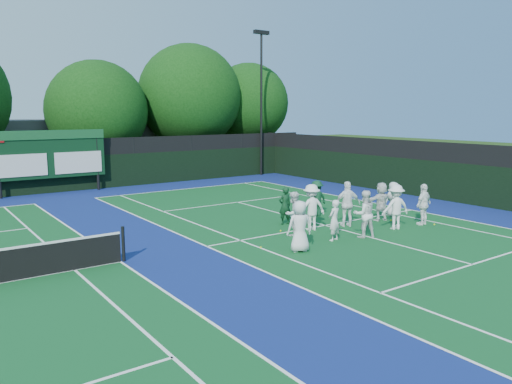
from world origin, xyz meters
TOP-DOWN VIEW (x-y plane):
  - ground at (0.00, 0.00)m, footprint 120.00×120.00m
  - court_apron at (-6.00, 1.00)m, footprint 34.00×32.00m
  - near_court at (0.00, 1.00)m, footprint 11.05×23.85m
  - back_fence at (-6.00, 16.00)m, footprint 34.00×0.08m
  - divider_fence_right at (9.00, 1.00)m, footprint 0.08×32.00m
  - scoreboard at (-7.01, 15.59)m, footprint 6.00×0.21m
  - clubhouse at (-2.00, 24.00)m, footprint 18.00×6.00m
  - light_pole_right at (7.50, 15.70)m, footprint 1.20×0.30m
  - tree_c at (-2.85, 19.58)m, footprint 6.53×6.53m
  - tree_d at (3.96, 19.58)m, footprint 7.50×7.50m
  - tree_e at (9.20, 19.58)m, footprint 6.25×6.25m
  - tennis_ball_0 at (-4.10, -0.23)m, footprint 0.07×0.07m
  - tennis_ball_1 at (1.15, 2.99)m, footprint 0.07×0.07m
  - tennis_ball_2 at (3.66, -1.52)m, footprint 0.07×0.07m
  - tennis_ball_3 at (-2.10, 1.24)m, footprint 0.07×0.07m
  - tennis_ball_4 at (0.25, 4.19)m, footprint 0.07×0.07m
  - tennis_ball_5 at (2.83, 0.01)m, footprint 0.07×0.07m
  - player_front_0 at (-3.30, -1.28)m, footprint 0.97×0.79m
  - player_front_1 at (-1.39, -0.92)m, footprint 0.61×0.48m
  - player_front_2 at (-0.16, -1.20)m, footprint 1.02×0.92m
  - player_front_3 at (1.80, -1.02)m, footprint 1.28×0.96m
  - player_front_4 at (3.34, -1.19)m, footprint 1.04×0.54m
  - player_back_0 at (-2.07, 0.52)m, footprint 0.91×0.77m
  - player_back_1 at (-1.00, 0.73)m, footprint 1.28×0.90m
  - player_back_2 at (0.62, 0.39)m, footprint 1.16×0.85m
  - player_back_3 at (2.57, 0.35)m, footprint 1.58×0.78m
  - player_back_4 at (3.72, 0.66)m, footprint 0.83×0.65m
  - coach_left at (-1.19, 2.12)m, footprint 0.61×0.44m
  - coach_right at (0.90, 2.52)m, footprint 1.04×0.61m

SIDE VIEW (x-z plane):
  - ground at x=0.00m, z-range 0.00..0.00m
  - court_apron at x=-6.00m, z-range 0.00..0.01m
  - near_court at x=0.00m, z-range 0.01..0.01m
  - tennis_ball_0 at x=-4.10m, z-range 0.00..0.07m
  - tennis_ball_1 at x=1.15m, z-range 0.00..0.07m
  - tennis_ball_2 at x=3.66m, z-range 0.00..0.07m
  - tennis_ball_3 at x=-2.10m, z-range 0.00..0.07m
  - tennis_ball_4 at x=0.25m, z-range 0.00..0.07m
  - tennis_ball_5 at x=2.83m, z-range 0.00..0.07m
  - player_front_1 at x=-1.39m, z-range 0.00..1.48m
  - player_back_4 at x=3.72m, z-range 0.00..1.52m
  - coach_left at x=-1.19m, z-range 0.00..1.55m
  - coach_right at x=0.90m, z-range 0.00..1.60m
  - player_back_3 at x=2.57m, z-range 0.00..1.63m
  - player_back_0 at x=-2.07m, z-range 0.00..1.64m
  - player_front_4 at x=3.34m, z-range 0.00..1.69m
  - player_front_0 at x=-3.30m, z-range 0.00..1.70m
  - player_front_2 at x=-0.16m, z-range 0.00..1.74m
  - player_front_3 at x=1.80m, z-range 0.00..1.76m
  - player_back_1 at x=-1.00m, z-range 0.00..1.80m
  - player_back_2 at x=0.62m, z-range 0.00..1.83m
  - back_fence at x=-6.00m, z-range -0.14..2.86m
  - divider_fence_right at x=9.00m, z-range -0.14..2.86m
  - clubhouse at x=-2.00m, z-range 0.00..4.00m
  - scoreboard at x=-7.01m, z-range 0.42..3.97m
  - tree_c at x=-2.85m, z-range 0.50..8.37m
  - tree_e at x=9.20m, z-range 0.88..9.21m
  - tree_d at x=3.96m, z-range 0.75..10.15m
  - light_pole_right at x=7.50m, z-range 1.24..11.36m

